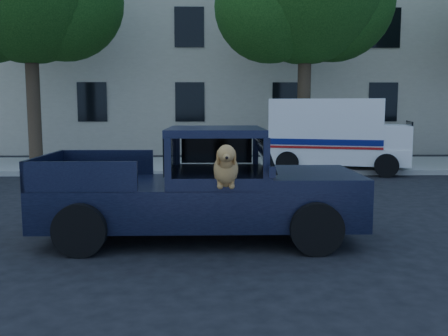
# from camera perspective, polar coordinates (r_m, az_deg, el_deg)

# --- Properties ---
(ground) EXTENTS (120.00, 120.00, 0.00)m
(ground) POSITION_cam_1_polar(r_m,az_deg,el_deg) (7.72, -16.06, -8.28)
(ground) COLOR black
(ground) RESTS_ON ground
(far_sidewalk) EXTENTS (60.00, 4.00, 0.15)m
(far_sidewalk) POSITION_cam_1_polar(r_m,az_deg,el_deg) (16.63, -7.99, 0.29)
(far_sidewalk) COLOR gray
(far_sidewalk) RESTS_ON ground
(lane_stripes) EXTENTS (21.60, 0.14, 0.01)m
(lane_stripes) POSITION_cam_1_polar(r_m,az_deg,el_deg) (10.78, -1.00, -3.65)
(lane_stripes) COLOR silver
(lane_stripes) RESTS_ON ground
(building_main) EXTENTS (26.00, 6.00, 9.00)m
(building_main) POSITION_cam_1_polar(r_m,az_deg,el_deg) (23.85, 1.31, 13.02)
(building_main) COLOR beige
(building_main) RESTS_ON ground
(pickup_truck) EXTENTS (4.72, 2.41, 1.69)m
(pickup_truck) POSITION_cam_1_polar(r_m,az_deg,el_deg) (7.60, -3.28, -3.83)
(pickup_truck) COLOR black
(pickup_truck) RESTS_ON ground
(mail_truck) EXTENTS (4.44, 2.98, 2.24)m
(mail_truck) POSITION_cam_1_polar(r_m,az_deg,el_deg) (15.75, 12.62, 3.12)
(mail_truck) COLOR silver
(mail_truck) RESTS_ON ground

